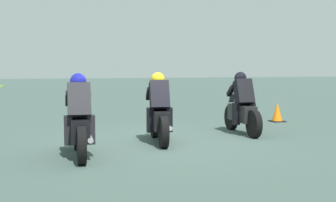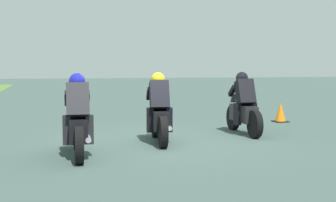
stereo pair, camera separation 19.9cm
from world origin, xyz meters
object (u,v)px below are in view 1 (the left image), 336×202
object	(u,v)px
rider_lane_c	(79,122)
traffic_cone	(277,113)
rider_lane_a	(242,108)
rider_lane_b	(159,114)

from	to	relation	value
rider_lane_c	traffic_cone	world-z (taller)	rider_lane_c
rider_lane_a	traffic_cone	bearing A→B (deg)	-45.04
rider_lane_a	rider_lane_b	size ratio (longest dim) A/B	1.00
rider_lane_a	traffic_cone	world-z (taller)	rider_lane_a
rider_lane_b	rider_lane_c	size ratio (longest dim) A/B	1.00
rider_lane_b	traffic_cone	world-z (taller)	rider_lane_b
rider_lane_c	rider_lane_b	bearing A→B (deg)	-57.33
traffic_cone	rider_lane_b	bearing A→B (deg)	118.95
rider_lane_c	traffic_cone	distance (m)	7.09
rider_lane_a	rider_lane_b	xyz separation A→B (m)	(-0.61, 2.29, 0.00)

